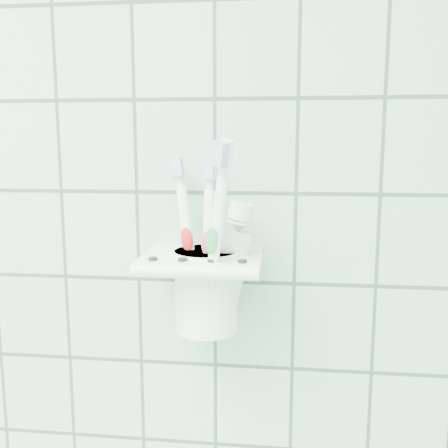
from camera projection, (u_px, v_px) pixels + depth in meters
name	position (u px, v px, depth m)	size (l,w,h in m)	color
holder_bracket	(203.00, 262.00, 0.56)	(0.13, 0.11, 0.04)	white
cup	(206.00, 287.00, 0.57)	(0.08, 0.08, 0.09)	white
toothbrush_pink	(199.00, 242.00, 0.55)	(0.04, 0.04, 0.19)	white
toothbrush_blue	(206.00, 245.00, 0.54)	(0.02, 0.02, 0.19)	white
toothbrush_orange	(205.00, 231.00, 0.54)	(0.04, 0.07, 0.21)	white
toothpaste_tube	(217.00, 253.00, 0.55)	(0.06, 0.03, 0.15)	silver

